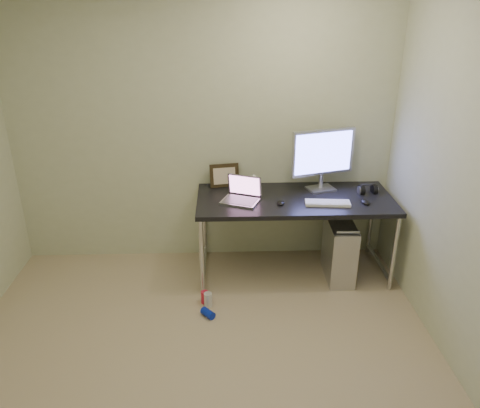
% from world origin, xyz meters
% --- Properties ---
extents(floor, '(3.50, 3.50, 0.00)m').
position_xyz_m(floor, '(0.00, 0.00, 0.00)').
color(floor, tan).
rests_on(floor, ground).
extents(wall_back, '(3.50, 0.02, 2.50)m').
position_xyz_m(wall_back, '(0.00, 1.75, 1.25)').
color(wall_back, beige).
rests_on(wall_back, ground).
extents(desk, '(1.73, 0.76, 0.75)m').
position_xyz_m(desk, '(0.81, 1.37, 0.68)').
color(desk, black).
rests_on(desk, ground).
extents(tower_computer, '(0.24, 0.52, 0.57)m').
position_xyz_m(tower_computer, '(1.23, 1.28, 0.27)').
color(tower_computer, '#B5B5BA').
rests_on(tower_computer, ground).
extents(cable_a, '(0.01, 0.16, 0.69)m').
position_xyz_m(cable_a, '(1.18, 1.70, 0.40)').
color(cable_a, black).
rests_on(cable_a, ground).
extents(cable_b, '(0.02, 0.11, 0.71)m').
position_xyz_m(cable_b, '(1.27, 1.68, 0.38)').
color(cable_b, black).
rests_on(cable_b, ground).
extents(can_red, '(0.07, 0.07, 0.11)m').
position_xyz_m(can_red, '(0.01, 0.89, 0.06)').
color(can_red, red).
rests_on(can_red, ground).
extents(can_white, '(0.08, 0.08, 0.12)m').
position_xyz_m(can_white, '(0.04, 0.84, 0.06)').
color(can_white, silver).
rests_on(can_white, ground).
extents(can_blue, '(0.13, 0.13, 0.06)m').
position_xyz_m(can_blue, '(0.04, 0.70, 0.03)').
color(can_blue, '#0B23BE').
rests_on(can_blue, ground).
extents(laptop, '(0.38, 0.35, 0.21)m').
position_xyz_m(laptop, '(0.34, 1.33, 0.80)').
color(laptop, '#B7B7BE').
rests_on(laptop, desk).
extents(monitor, '(0.59, 0.24, 0.56)m').
position_xyz_m(monitor, '(1.08, 1.56, 1.08)').
color(monitor, '#B7B7BE').
rests_on(monitor, desk).
extents(keyboard, '(0.39, 0.16, 0.02)m').
position_xyz_m(keyboard, '(1.07, 1.22, 0.76)').
color(keyboard, white).
rests_on(keyboard, desk).
extents(mouse_right, '(0.09, 0.12, 0.04)m').
position_xyz_m(mouse_right, '(1.40, 1.22, 0.77)').
color(mouse_right, black).
rests_on(mouse_right, desk).
extents(mouse_left, '(0.07, 0.11, 0.03)m').
position_xyz_m(mouse_left, '(0.67, 1.24, 0.77)').
color(mouse_left, black).
rests_on(mouse_left, desk).
extents(headphones, '(0.17, 0.10, 0.11)m').
position_xyz_m(headphones, '(1.49, 1.46, 0.78)').
color(headphones, black).
rests_on(headphones, desk).
extents(picture_frame, '(0.28, 0.12, 0.22)m').
position_xyz_m(picture_frame, '(0.19, 1.67, 0.86)').
color(picture_frame, black).
rests_on(picture_frame, desk).
extents(webcam, '(0.05, 0.04, 0.13)m').
position_xyz_m(webcam, '(0.47, 1.61, 0.85)').
color(webcam, silver).
rests_on(webcam, desk).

